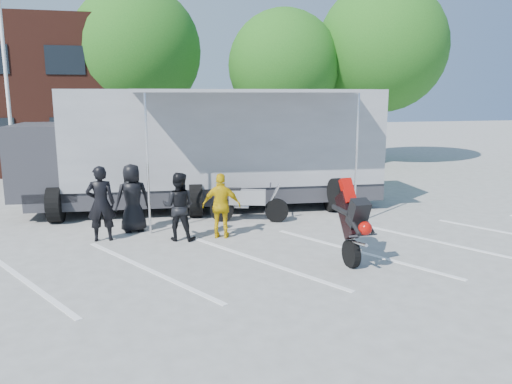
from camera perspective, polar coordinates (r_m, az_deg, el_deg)
name	(u,v)px	position (r m, az deg, el deg)	size (l,w,h in m)	color
ground	(262,277)	(10.09, 0.67, -9.69)	(100.00, 100.00, 0.00)	#A4A49F
parking_bay_lines	(250,261)	(11.00, -0.65, -7.86)	(18.00, 5.00, 0.01)	white
flagpole	(12,50)	(19.56, -26.14, 14.34)	(1.61, 0.12, 8.00)	white
tree_left	(136,51)	(25.20, -13.51, 15.35)	(6.12, 6.12, 8.64)	#382314
tree_mid	(284,66)	(25.27, 3.18, 14.20)	(5.44, 5.44, 7.68)	#382314
tree_right	(382,47)	(26.77, 14.22, 15.72)	(6.46, 6.46, 9.12)	#382314
transporter_truck	(211,208)	(16.10, -5.21, -1.78)	(11.70, 5.64, 3.72)	#9C9DA4
parked_motorcycle	(249,222)	(14.29, -0.77, -3.40)	(0.76, 2.28, 1.19)	#B4B4B9
stunt_bike_rider	(337,257)	(11.38, 9.25, -7.39)	(0.80, 1.70, 1.99)	black
spectator_leather_a	(132,198)	(13.48, -13.94, -0.67)	(0.88, 0.58, 1.81)	black
spectator_leather_b	(101,204)	(12.83, -17.32, -1.27)	(0.69, 0.45, 1.88)	black
spectator_leather_c	(179,206)	(12.49, -8.82, -1.64)	(0.83, 0.65, 1.71)	black
spectator_hivis	(222,206)	(12.57, -3.96, -1.59)	(0.97, 0.40, 1.65)	#E0B50B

